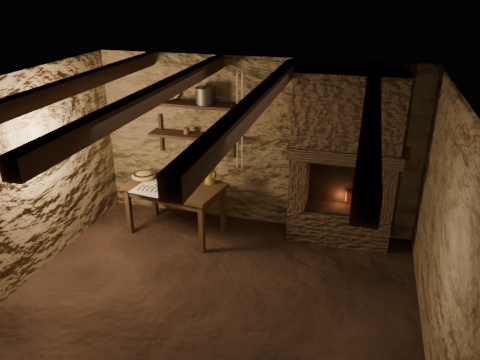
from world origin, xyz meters
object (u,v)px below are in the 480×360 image
(wooden_bowl, at_px, (144,176))
(iron_stockpot, at_px, (206,96))
(work_table, at_px, (176,207))
(red_pot, at_px, (355,195))
(stoneware_jug, at_px, (210,169))

(wooden_bowl, relative_size, iron_stockpot, 1.23)
(work_table, distance_m, iron_stockpot, 1.58)
(work_table, bearing_deg, iron_stockpot, 67.36)
(red_pot, bearing_deg, wooden_bowl, -174.43)
(stoneware_jug, xyz_separation_m, wooden_bowl, (-0.95, -0.10, -0.17))
(stoneware_jug, relative_size, wooden_bowl, 1.49)
(work_table, xyz_separation_m, stoneware_jug, (0.45, 0.18, 0.55))
(stoneware_jug, distance_m, red_pot, 1.96)
(work_table, relative_size, stoneware_jug, 2.84)
(work_table, bearing_deg, stoneware_jug, 32.48)
(work_table, height_order, iron_stockpot, iron_stockpot)
(stoneware_jug, height_order, wooden_bowl, stoneware_jug)
(work_table, bearing_deg, wooden_bowl, -179.05)
(wooden_bowl, bearing_deg, red_pot, 5.57)
(stoneware_jug, xyz_separation_m, red_pot, (1.94, 0.18, -0.24))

